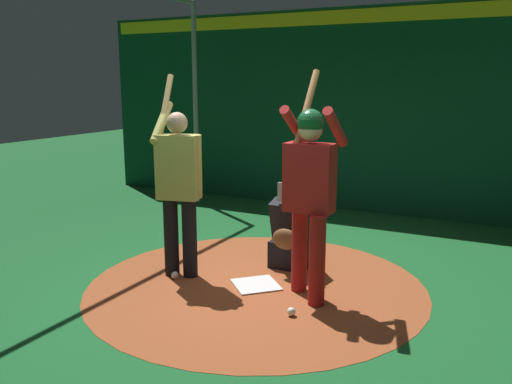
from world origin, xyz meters
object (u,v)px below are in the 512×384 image
(visitor, at_px, (179,183))
(baseball_1, at_px, (291,312))
(home_plate, at_px, (256,285))
(baseball_2, at_px, (175,275))
(baseball_0, at_px, (315,288))
(catcher, at_px, (291,233))
(batter, at_px, (309,186))

(visitor, relative_size, baseball_1, 27.82)
(home_plate, xyz_separation_m, baseball_2, (0.22, -0.82, 0.03))
(baseball_0, height_order, baseball_1, same)
(catcher, distance_m, baseball_0, 0.80)
(baseball_0, xyz_separation_m, baseball_2, (0.34, -1.40, 0.00))
(catcher, relative_size, baseball_1, 13.01)
(home_plate, xyz_separation_m, catcher, (-0.66, 0.08, 0.37))
(visitor, xyz_separation_m, baseball_0, (-0.21, 1.41, -0.94))
(baseball_2, bearing_deg, baseball_1, 79.35)
(batter, distance_m, visitor, 1.39)
(batter, height_order, catcher, batter)
(visitor, height_order, baseball_1, visitor)
(batter, height_order, visitor, batter)
(home_plate, xyz_separation_m, baseball_0, (-0.12, 0.57, 0.03))
(batter, relative_size, visitor, 1.02)
(catcher, height_order, visitor, visitor)
(baseball_1, distance_m, baseball_2, 1.44)
(home_plate, xyz_separation_m, batter, (0.02, 0.55, 1.05))
(batter, relative_size, catcher, 2.18)
(home_plate, relative_size, catcher, 0.44)
(catcher, distance_m, visitor, 1.33)
(catcher, bearing_deg, baseball_2, -45.96)
(batter, relative_size, baseball_2, 28.35)
(visitor, relative_size, baseball_2, 27.82)
(home_plate, height_order, batter, batter)
(catcher, relative_size, baseball_0, 13.01)
(batter, height_order, baseball_0, batter)
(visitor, distance_m, baseball_1, 1.75)
(visitor, bearing_deg, home_plate, 81.84)
(visitor, bearing_deg, baseball_2, -10.93)
(home_plate, relative_size, baseball_1, 5.68)
(batter, relative_size, baseball_1, 28.35)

